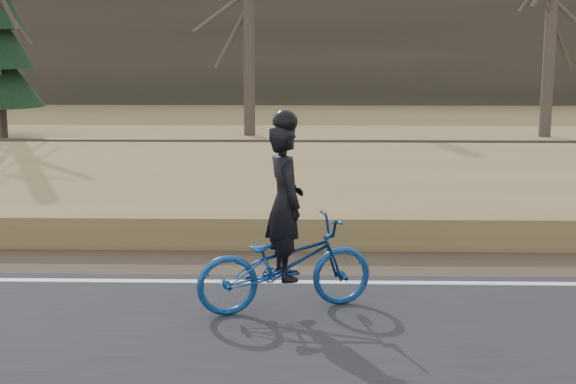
{
  "coord_description": "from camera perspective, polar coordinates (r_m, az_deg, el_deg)",
  "views": [
    {
      "loc": [
        5.5,
        -8.97,
        2.88
      ],
      "look_at": [
        5.27,
        0.5,
        1.1
      ],
      "focal_mm": 50.0,
      "sensor_mm": 36.0,
      "label": 1
    }
  ],
  "objects": [
    {
      "name": "ballast",
      "position": [
        18.04,
        -16.41,
        1.74
      ],
      "size": [
        120.0,
        3.0,
        0.45
      ],
      "primitive_type": "cube",
      "color": "slate",
      "rests_on": "ground"
    },
    {
      "name": "railroad",
      "position": [
        17.99,
        -16.46,
        2.69
      ],
      "size": [
        120.0,
        2.4,
        0.29
      ],
      "color": "black",
      "rests_on": "ballast"
    },
    {
      "name": "treeline_backdrop",
      "position": [
        39.36,
        -6.79,
        10.74
      ],
      "size": [
        120.0,
        4.0,
        6.0
      ],
      "primitive_type": "cube",
      "color": "#383328",
      "rests_on": "ground"
    },
    {
      "name": "cyclist",
      "position": [
        8.48,
        -0.21,
        -4.04
      ],
      "size": [
        2.02,
        1.22,
        2.14
      ],
      "rotation": [
        0.0,
        0.0,
        1.88
      ],
      "color": "navy",
      "rests_on": "road"
    },
    {
      "name": "bare_tree_center",
      "position": [
        25.05,
        -2.82,
        12.91
      ],
      "size": [
        0.36,
        0.36,
        7.75
      ],
      "primitive_type": "cylinder",
      "color": "#453C33",
      "rests_on": "ground"
    },
    {
      "name": "bare_tree_right",
      "position": [
        25.86,
        18.21,
        11.43
      ],
      "size": [
        0.36,
        0.36,
        6.95
      ],
      "primitive_type": "cylinder",
      "color": "#453C33",
      "rests_on": "ground"
    }
  ]
}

